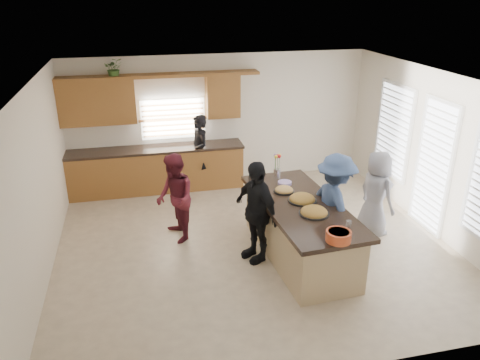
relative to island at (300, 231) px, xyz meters
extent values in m
plane|color=beige|center=(-0.63, 0.55, -0.45)|extent=(6.50, 6.50, 0.00)
cube|color=silver|center=(-0.63, 3.55, 0.95)|extent=(6.50, 0.02, 2.80)
cube|color=silver|center=(-0.63, -2.45, 0.95)|extent=(6.50, 0.02, 2.80)
cube|color=silver|center=(-3.88, 0.55, 0.95)|extent=(0.02, 6.00, 2.80)
cube|color=silver|center=(2.62, 0.55, 0.95)|extent=(0.02, 6.00, 2.80)
cube|color=white|center=(-0.63, 0.55, 2.35)|extent=(6.50, 6.00, 0.02)
cube|color=olive|center=(-2.06, 3.24, 0.00)|extent=(3.65, 0.62, 0.90)
cube|color=black|center=(-2.06, 3.24, 0.47)|extent=(3.70, 0.65, 0.05)
cube|color=olive|center=(-3.13, 3.37, 1.50)|extent=(1.50, 0.36, 0.90)
cube|color=olive|center=(-0.58, 3.37, 1.50)|extent=(0.70, 0.36, 0.90)
cube|color=olive|center=(-1.86, 3.37, 1.98)|extent=(4.05, 0.40, 0.06)
cube|color=brown|center=(-1.63, 3.51, 1.02)|extent=(1.35, 0.08, 0.85)
cube|color=white|center=(2.59, 1.85, 0.97)|extent=(0.06, 1.10, 1.75)
cube|color=white|center=(2.59, 0.45, 0.72)|extent=(0.06, 0.85, 2.25)
cube|color=tan|center=(0.00, 0.00, -0.01)|extent=(1.16, 2.56, 0.88)
cube|color=black|center=(0.00, 0.00, 0.46)|extent=(1.32, 2.77, 0.07)
cube|color=black|center=(0.00, 0.00, -0.41)|extent=(1.07, 2.47, 0.08)
cylinder|color=black|center=(0.06, -0.40, 0.51)|extent=(0.45, 0.45, 0.02)
ellipsoid|color=#B88D3A|center=(0.06, -0.40, 0.53)|extent=(0.41, 0.41, 0.18)
cylinder|color=black|center=(0.04, 0.08, 0.51)|extent=(0.45, 0.45, 0.02)
ellipsoid|color=#B88D3A|center=(0.04, 0.08, 0.53)|extent=(0.41, 0.41, 0.18)
cylinder|color=black|center=(-0.13, 0.48, 0.51)|extent=(0.34, 0.34, 0.02)
ellipsoid|color=#D9B25D|center=(-0.13, 0.48, 0.53)|extent=(0.30, 0.30, 0.14)
cylinder|color=#D54F27|center=(0.09, -1.21, 0.57)|extent=(0.34, 0.34, 0.14)
cylinder|color=beige|center=(0.09, -1.21, 0.62)|extent=(0.28, 0.28, 0.04)
cylinder|color=white|center=(0.39, -0.87, 0.54)|extent=(0.08, 0.08, 0.09)
cylinder|color=#AB8FD0|center=(-0.01, 0.79, 0.52)|extent=(0.24, 0.24, 0.05)
cylinder|color=silver|center=(-0.06, 1.08, 0.59)|extent=(0.12, 0.12, 0.18)
imported|color=#3D6629|center=(-2.74, 3.37, 2.15)|extent=(0.39, 0.35, 0.40)
imported|color=black|center=(-1.15, 3.15, 0.36)|extent=(0.52, 0.67, 1.62)
imported|color=maroon|center=(-1.88, 1.01, 0.32)|extent=(0.71, 0.85, 1.55)
imported|color=black|center=(-0.70, 0.11, 0.38)|extent=(0.75, 1.06, 1.67)
imported|color=#3B5381|center=(0.55, -0.04, 0.41)|extent=(0.80, 1.20, 1.73)
imported|color=gray|center=(1.54, 0.44, 0.31)|extent=(0.66, 0.85, 1.53)
camera|label=1|loc=(-2.41, -6.22, 3.64)|focal=35.00mm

